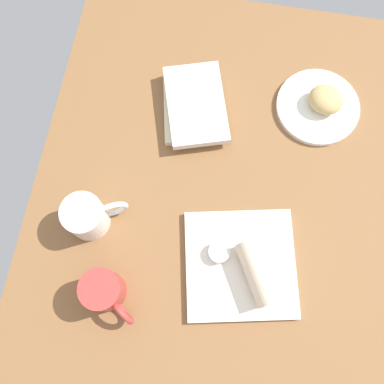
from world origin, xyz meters
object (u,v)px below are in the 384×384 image
(scone_pastry, at_px, (326,100))
(square_plate, at_px, (240,264))
(coffee_mug, at_px, (87,216))
(book_stack, at_px, (193,106))
(breakfast_wrap, at_px, (261,271))
(sauce_cup, at_px, (219,252))
(round_plate, at_px, (318,107))
(second_mug, at_px, (104,292))

(scone_pastry, bearing_deg, square_plate, -19.11)
(coffee_mug, bearing_deg, book_stack, 150.01)
(breakfast_wrap, distance_m, coffee_mug, 0.39)
(scone_pastry, distance_m, book_stack, 0.31)
(scone_pastry, relative_size, book_stack, 0.35)
(sauce_cup, relative_size, breakfast_wrap, 0.34)
(scone_pastry, bearing_deg, round_plate, -64.58)
(sauce_cup, bearing_deg, round_plate, 154.88)
(square_plate, xyz_separation_m, book_stack, (-0.35, -0.16, 0.01))
(book_stack, height_order, second_mug, second_mug)
(breakfast_wrap, bearing_deg, square_plate, -45.76)
(round_plate, relative_size, breakfast_wrap, 1.48)
(coffee_mug, height_order, second_mug, same)
(second_mug, bearing_deg, sauce_cup, 119.07)
(square_plate, height_order, second_mug, second_mug)
(second_mug, bearing_deg, scone_pastry, 141.41)
(square_plate, relative_size, sauce_cup, 5.11)
(scone_pastry, relative_size, breakfast_wrap, 0.60)
(breakfast_wrap, bearing_deg, book_stack, -89.57)
(square_plate, relative_size, second_mug, 1.98)
(breakfast_wrap, relative_size, coffee_mug, 1.03)
(scone_pastry, height_order, book_stack, scone_pastry)
(round_plate, xyz_separation_m, coffee_mug, (0.37, -0.48, 0.04))
(scone_pastry, relative_size, sauce_cup, 1.77)
(square_plate, xyz_separation_m, coffee_mug, (-0.04, -0.35, 0.04))
(breakfast_wrap, height_order, book_stack, breakfast_wrap)
(scone_pastry, distance_m, sauce_cup, 0.44)
(round_plate, relative_size, second_mug, 1.68)
(book_stack, relative_size, coffee_mug, 1.79)
(breakfast_wrap, bearing_deg, second_mug, -12.04)
(scone_pastry, relative_size, second_mug, 0.69)
(square_plate, distance_m, coffee_mug, 0.35)
(second_mug, bearing_deg, square_plate, 111.51)
(book_stack, distance_m, second_mug, 0.48)
(round_plate, relative_size, scone_pastry, 2.44)
(sauce_cup, height_order, coffee_mug, coffee_mug)
(scone_pastry, xyz_separation_m, sauce_cup, (0.40, -0.20, -0.01))
(square_plate, relative_size, book_stack, 1.00)
(round_plate, height_order, book_stack, book_stack)
(square_plate, bearing_deg, scone_pastry, 160.89)
(sauce_cup, xyz_separation_m, second_mug, (0.12, -0.22, 0.02))
(square_plate, bearing_deg, coffee_mug, -96.97)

